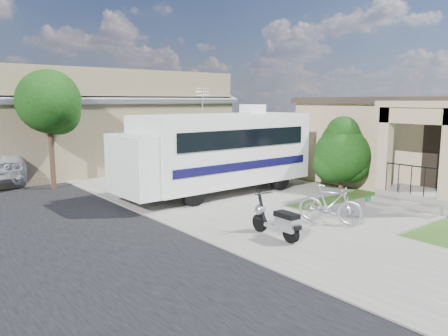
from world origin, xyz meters
TOP-DOWN VIEW (x-y plane):
  - ground at (0.00, 0.00)m, footprint 120.00×120.00m
  - sidewalk_slab at (-1.00, 10.00)m, footprint 4.00×80.00m
  - driveway_slab at (1.50, 4.50)m, footprint 7.00×6.00m
  - walk_slab at (3.00, -1.00)m, footprint 4.00×3.00m
  - house at (8.88, 1.43)m, footprint 9.47×7.80m
  - warehouse at (0.00, 13.97)m, footprint 12.50×8.40m
  - street_tree_a at (-3.70, 9.05)m, footprint 2.44×2.40m
  - motorhome at (0.61, 4.27)m, footprint 7.52×2.59m
  - shrub at (4.86, 2.02)m, footprint 2.31×2.20m
  - scooter at (-1.48, -0.87)m, footprint 0.57×1.63m
  - bicycle at (0.58, -0.82)m, footprint 1.17×1.83m
  - garden_hose at (3.83, -0.04)m, footprint 0.45×0.45m

SIDE VIEW (x-z plane):
  - ground at x=0.00m, z-range 0.00..0.00m
  - driveway_slab at x=1.50m, z-range 0.00..0.05m
  - walk_slab at x=3.00m, z-range 0.00..0.05m
  - sidewalk_slab at x=-1.00m, z-range 0.00..0.06m
  - garden_hose at x=3.83m, z-range 0.00..0.20m
  - scooter at x=-1.48m, z-range -0.06..1.02m
  - bicycle at x=0.58m, z-range 0.00..1.07m
  - shrub at x=4.86m, z-range 0.03..2.87m
  - motorhome at x=0.61m, z-range -0.27..3.56m
  - house at x=8.88m, z-range 0.00..3.55m
  - warehouse at x=0.00m, z-range -0.53..4.51m
  - street_tree_a at x=-3.70m, z-range 0.96..5.54m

